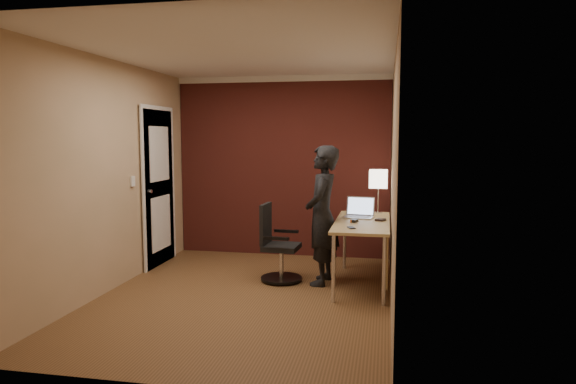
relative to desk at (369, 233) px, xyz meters
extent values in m
plane|color=brown|center=(-1.25, -0.64, -0.60)|extent=(4.00, 4.00, 0.00)
plane|color=white|center=(-1.25, -0.64, 1.90)|extent=(4.00, 4.00, 0.00)
plane|color=tan|center=(-1.25, 1.36, 0.65)|extent=(3.00, 0.00, 3.00)
plane|color=tan|center=(-1.25, -2.64, 0.65)|extent=(3.00, 0.00, 3.00)
plane|color=tan|center=(-2.75, -0.64, 0.65)|extent=(0.00, 4.00, 4.00)
plane|color=tan|center=(0.25, -0.64, 0.65)|extent=(0.00, 4.00, 4.00)
cube|color=maroon|center=(-1.25, 1.33, 0.65)|extent=(2.98, 0.06, 2.50)
cube|color=silver|center=(-1.25, 1.32, 1.86)|extent=(3.00, 0.08, 0.08)
cube|color=silver|center=(-1.25, -2.60, 1.86)|extent=(3.00, 0.08, 0.08)
cube|color=silver|center=(-2.71, -0.64, 1.86)|extent=(0.08, 4.00, 0.08)
cube|color=silver|center=(0.21, -0.64, 1.86)|extent=(0.08, 4.00, 0.08)
cube|color=silver|center=(-2.73, 0.46, 0.40)|extent=(0.05, 0.82, 2.02)
cube|color=silver|center=(-2.71, 0.46, 0.40)|extent=(0.02, 0.92, 2.12)
cylinder|color=silver|center=(-2.68, 0.13, 0.40)|extent=(0.05, 0.05, 0.05)
cube|color=silver|center=(-2.74, -0.19, 0.55)|extent=(0.02, 0.08, 0.12)
cube|color=tan|center=(-0.07, 0.00, 0.11)|extent=(0.60, 1.50, 0.03)
cube|color=tan|center=(0.21, 0.00, -0.17)|extent=(0.02, 1.38, 0.54)
cylinder|color=silver|center=(-0.32, -0.69, -0.25)|extent=(0.04, 0.04, 0.70)
cylinder|color=silver|center=(-0.32, 0.69, -0.25)|extent=(0.04, 0.04, 0.70)
cylinder|color=silver|center=(0.18, -0.69, -0.25)|extent=(0.04, 0.04, 0.70)
cylinder|color=silver|center=(0.18, 0.69, -0.25)|extent=(0.04, 0.04, 0.70)
cube|color=silver|center=(0.08, 0.65, 0.14)|extent=(0.11, 0.11, 0.01)
cylinder|color=silver|center=(0.08, 0.65, 0.29)|extent=(0.01, 0.01, 0.30)
cube|color=white|center=(0.08, 0.65, 0.55)|extent=(0.22, 0.22, 0.22)
cube|color=silver|center=(-0.13, 0.23, 0.14)|extent=(0.36, 0.28, 0.01)
cube|color=silver|center=(-0.11, 0.34, 0.25)|extent=(0.33, 0.11, 0.22)
cube|color=#B2CCF2|center=(-0.11, 0.33, 0.25)|extent=(0.30, 0.09, 0.19)
cube|color=gray|center=(-0.13, 0.22, 0.14)|extent=(0.30, 0.17, 0.00)
cube|color=black|center=(-0.16, -0.09, 0.14)|extent=(0.09, 0.11, 0.03)
cube|color=black|center=(-0.16, -0.47, 0.13)|extent=(0.10, 0.13, 0.01)
cube|color=black|center=(0.12, 0.06, 0.14)|extent=(0.13, 0.14, 0.02)
cylinder|color=black|center=(-0.99, -0.03, -0.57)|extent=(0.48, 0.48, 0.03)
cylinder|color=silver|center=(-0.99, -0.03, -0.39)|extent=(0.05, 0.05, 0.36)
cube|color=black|center=(-0.99, -0.03, -0.20)|extent=(0.42, 0.42, 0.06)
cube|color=black|center=(-1.18, -0.02, 0.07)|extent=(0.06, 0.36, 0.47)
cube|color=black|center=(-0.98, 0.19, -0.05)|extent=(0.29, 0.06, 0.03)
cube|color=black|center=(-1.01, -0.25, -0.05)|extent=(0.29, 0.06, 0.03)
imported|color=black|center=(-0.52, -0.03, 0.18)|extent=(0.41, 0.60, 1.57)
camera|label=1|loc=(0.18, -5.72, 1.07)|focal=32.00mm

